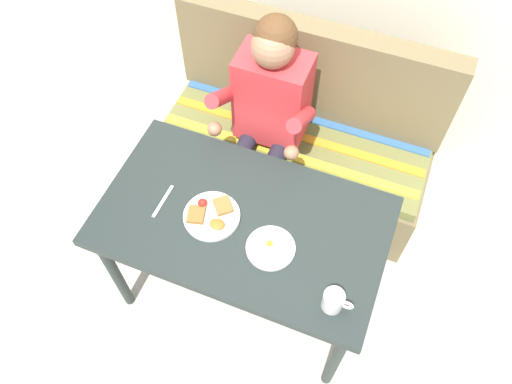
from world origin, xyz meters
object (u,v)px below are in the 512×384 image
Objects in this scene: plate_breakfast at (211,215)px; coffee_mug at (334,301)px; person at (267,110)px; table at (243,228)px; plate_eggs at (271,248)px; fork at (163,201)px; couch at (297,145)px.

coffee_mug is (0.58, -0.18, 0.04)m from plate_breakfast.
plate_breakfast is 2.00× the size of coffee_mug.
table is at bearing -78.74° from person.
fork is (-0.50, 0.04, -0.01)m from plate_eggs.
fork is (-0.35, -0.05, 0.08)m from table.
couch is 0.91m from plate_breakfast.
couch reaches higher than table.
table is 0.20m from plate_eggs.
couch is 12.20× the size of coffee_mug.
coffee_mug is at bearing -54.88° from person.
table is 7.06× the size of fork.
plate_eggs is at bearing 155.53° from coffee_mug.
table is at bearing 8.85° from fork.
person reaches higher than couch.
coffee_mug is (0.57, -0.81, 0.04)m from person.
fork is (-0.80, 0.18, -0.05)m from coffee_mug.
plate_breakfast reaches higher than plate_eggs.
coffee_mug is (0.45, -0.22, 0.13)m from table.
plate_breakfast is 0.61m from coffee_mug.
plate_breakfast is at bearing -163.28° from table.
couch is at bearing 100.40° from plate_eggs.
person is 0.63m from plate_breakfast.
plate_breakfast is at bearing 3.46° from fork.
person reaches higher than coffee_mug.
plate_eggs is 0.33m from coffee_mug.
couch reaches higher than coffee_mug.
table is 5.08× the size of plate_breakfast.
person reaches higher than table.
coffee_mug is 0.69× the size of fork.
table is 0.16m from plate_breakfast.
plate_eggs is (0.16, -0.09, 0.09)m from table.
plate_breakfast reaches higher than table.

